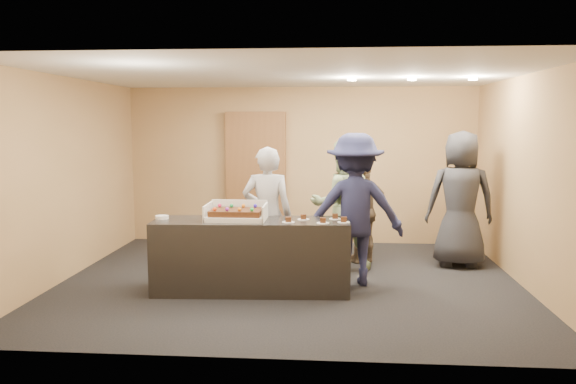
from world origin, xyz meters
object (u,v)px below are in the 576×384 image
object	(u,v)px
serving_counter	(251,256)
person_dark_suit	(460,199)
person_navy_man	(355,209)
person_sage_man	(342,205)
person_brown_extra	(363,211)
plate_stack	(162,217)
sheet_cake	(236,212)
storage_cabinet	(256,178)
person_server_grey	(267,215)
cake_box	(237,216)

from	to	relation	value
serving_counter	person_dark_suit	size ratio (longest dim) A/B	1.21
person_navy_man	person_dark_suit	size ratio (longest dim) A/B	0.99
person_sage_man	serving_counter	bearing A→B (deg)	33.51
person_sage_man	person_brown_extra	bearing A→B (deg)	-141.58
plate_stack	person_dark_suit	xyz separation A→B (m)	(3.97, 1.48, 0.07)
plate_stack	person_sage_man	bearing A→B (deg)	28.02
person_brown_extra	person_dark_suit	world-z (taller)	person_dark_suit
person_sage_man	sheet_cake	bearing A→B (deg)	29.20
plate_stack	serving_counter	bearing A→B (deg)	0.13
person_dark_suit	person_brown_extra	bearing A→B (deg)	-2.99
person_dark_suit	person_navy_man	bearing A→B (deg)	35.84
storage_cabinet	person_brown_extra	distance (m)	2.24
storage_cabinet	plate_stack	world-z (taller)	storage_cabinet
serving_counter	person_sage_man	size ratio (longest dim) A/B	1.29
person_server_grey	storage_cabinet	bearing A→B (deg)	-81.02
serving_counter	person_brown_extra	xyz separation A→B (m)	(1.46, 1.61, 0.33)
person_sage_man	person_navy_man	distance (m)	0.76
person_brown_extra	person_dark_suit	size ratio (longest dim) A/B	0.78
person_server_grey	person_navy_man	distance (m)	1.14
cake_box	sheet_cake	bearing A→B (deg)	-90.99
cake_box	person_brown_extra	distance (m)	2.29
person_server_grey	person_navy_man	size ratio (longest dim) A/B	0.91
storage_cabinet	person_server_grey	xyz separation A→B (m)	(0.48, -2.45, -0.25)
person_navy_man	person_brown_extra	world-z (taller)	person_navy_man
person_server_grey	person_brown_extra	xyz separation A→B (m)	(1.31, 1.16, -0.12)
person_server_grey	person_brown_extra	bearing A→B (deg)	-140.60
cake_box	person_sage_man	size ratio (longest dim) A/B	0.39
storage_cabinet	cake_box	xyz separation A→B (m)	(0.15, -2.88, -0.19)
serving_counter	person_dark_suit	world-z (taller)	person_dark_suit
sheet_cake	person_navy_man	distance (m)	1.54
plate_stack	person_dark_suit	bearing A→B (deg)	20.50
storage_cabinet	person_sage_man	distance (m)	2.26
storage_cabinet	person_navy_man	world-z (taller)	storage_cabinet
serving_counter	sheet_cake	bearing A→B (deg)	176.96
sheet_cake	person_dark_suit	world-z (taller)	person_dark_suit
storage_cabinet	person_brown_extra	xyz separation A→B (m)	(1.79, -1.29, -0.36)
storage_cabinet	sheet_cake	distance (m)	2.91
sheet_cake	person_server_grey	xyz separation A→B (m)	(0.33, 0.45, -0.11)
plate_stack	person_navy_man	world-z (taller)	person_navy_man
person_sage_man	person_dark_suit	size ratio (longest dim) A/B	0.94
plate_stack	person_brown_extra	distance (m)	3.05
cake_box	person_navy_man	size ratio (longest dim) A/B	0.37
plate_stack	person_sage_man	distance (m)	2.55
plate_stack	cake_box	bearing A→B (deg)	1.81
person_brown_extra	person_navy_man	bearing A→B (deg)	53.35
serving_counter	plate_stack	bearing A→B (deg)	177.09
sheet_cake	person_brown_extra	world-z (taller)	person_brown_extra
cake_box	plate_stack	bearing A→B (deg)	-178.19
serving_counter	person_navy_man	distance (m)	1.46
serving_counter	storage_cabinet	size ratio (longest dim) A/B	1.05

